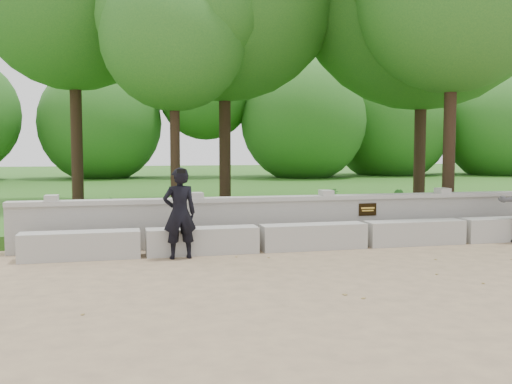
# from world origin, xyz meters

# --- Properties ---
(ground) EXTENTS (80.00, 80.00, 0.00)m
(ground) POSITION_xyz_m (0.00, 0.00, 0.00)
(ground) COLOR #9D8360
(ground) RESTS_ON ground
(lawn) EXTENTS (40.00, 22.00, 0.25)m
(lawn) POSITION_xyz_m (0.00, 14.00, 0.12)
(lawn) COLOR #305C15
(lawn) RESTS_ON ground
(concrete_bench) EXTENTS (11.90, 0.45, 0.45)m
(concrete_bench) POSITION_xyz_m (0.00, 1.90, 0.22)
(concrete_bench) COLOR #ABA9A2
(concrete_bench) RESTS_ON ground
(parapet_wall) EXTENTS (12.50, 0.35, 0.90)m
(parapet_wall) POSITION_xyz_m (0.00, 2.60, 0.46)
(parapet_wall) COLOR #A19F98
(parapet_wall) RESTS_ON ground
(man_main) EXTENTS (0.57, 0.51, 1.49)m
(man_main) POSITION_xyz_m (-3.42, 1.56, 0.75)
(man_main) COLOR black
(man_main) RESTS_ON ground
(tree_left) EXTENTS (3.43, 3.43, 6.11)m
(tree_left) POSITION_xyz_m (-3.06, 5.95, 4.63)
(tree_left) COLOR #382619
(tree_left) RESTS_ON lawn
(shrub_a) EXTENTS (0.33, 0.34, 0.54)m
(shrub_a) POSITION_xyz_m (-4.49, 4.54, 0.52)
(shrub_a) COLOR #2B7026
(shrub_a) RESTS_ON lawn
(shrub_b) EXTENTS (0.30, 0.34, 0.54)m
(shrub_b) POSITION_xyz_m (2.36, 5.14, 0.52)
(shrub_b) COLOR #2B7026
(shrub_b) RESTS_ON lawn
(shrub_d) EXTENTS (0.47, 0.49, 0.67)m
(shrub_d) POSITION_xyz_m (0.15, 4.07, 0.58)
(shrub_d) COLOR #2B7026
(shrub_d) RESTS_ON lawn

